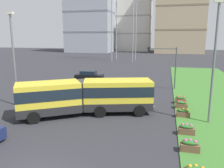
{
  "coord_description": "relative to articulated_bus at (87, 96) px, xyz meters",
  "views": [
    {
      "loc": [
        5.84,
        -8.29,
        6.7
      ],
      "look_at": [
        0.68,
        13.01,
        2.2
      ],
      "focal_mm": 36.16,
      "sensor_mm": 36.0,
      "label": 1
    }
  ],
  "objects": [
    {
      "name": "streetlight_median",
      "position": [
        10.2,
        0.22,
        3.48
      ],
      "size": [
        0.7,
        0.28,
        9.38
      ],
      "color": "slate",
      "rests_on": "ground"
    },
    {
      "name": "streetlight_left",
      "position": [
        -7.63,
        0.78,
        3.32
      ],
      "size": [
        0.7,
        0.28,
        9.05
      ],
      "color": "slate",
      "rests_on": "ground"
    },
    {
      "name": "flower_planter_2",
      "position": [
        8.3,
        -2.49,
        -1.23
      ],
      "size": [
        1.1,
        0.56,
        0.74
      ],
      "color": "brown",
      "rests_on": "grass_median"
    },
    {
      "name": "flower_planter_1",
      "position": [
        8.3,
        -5.02,
        -1.23
      ],
      "size": [
        1.1,
        0.56,
        0.74
      ],
      "color": "brown",
      "rests_on": "grass_median"
    },
    {
      "name": "articulated_bus",
      "position": [
        0.0,
        0.0,
        0.0
      ],
      "size": [
        11.63,
        7.14,
        3.0
      ],
      "color": "yellow",
      "rests_on": "ground"
    },
    {
      "name": "car_black_sedan",
      "position": [
        -5.17,
        15.38,
        -0.9
      ],
      "size": [
        4.48,
        2.2,
        1.58
      ],
      "color": "black",
      "rests_on": "ground"
    },
    {
      "name": "apartment_tower_westcentre",
      "position": [
        -10.59,
        101.53,
        23.63
      ],
      "size": [
        17.35,
        16.71,
        50.53
      ],
      "color": "silver",
      "rests_on": "ground"
    },
    {
      "name": "flower_planter_3",
      "position": [
        8.3,
        1.14,
        -1.23
      ],
      "size": [
        1.1,
        0.56,
        0.74
      ],
      "color": "brown",
      "rests_on": "grass_median"
    },
    {
      "name": "apartment_tower_centre",
      "position": [
        11.56,
        89.86,
        17.9
      ],
      "size": [
        20.83,
        17.07,
        39.07
      ],
      "color": "tan",
      "rests_on": "ground"
    },
    {
      "name": "flower_planter_5",
      "position": [
        8.3,
        5.43,
        -1.23
      ],
      "size": [
        1.1,
        0.56,
        0.74
      ],
      "color": "brown",
      "rests_on": "grass_median"
    },
    {
      "name": "flower_planter_4",
      "position": [
        8.3,
        3.65,
        -1.23
      ],
      "size": [
        1.1,
        0.56,
        0.74
      ],
      "color": "brown",
      "rests_on": "grass_median"
    },
    {
      "name": "traffic_light_far_right",
      "position": [
        6.58,
        12.15,
        2.18
      ],
      "size": [
        3.89,
        0.28,
        5.51
      ],
      "color": "#474C51",
      "rests_on": "ground"
    },
    {
      "name": "transmission_pylon",
      "position": [
        -5.57,
        47.6,
        14.79
      ],
      "size": [
        9.0,
        6.24,
        30.05
      ],
      "color": "gray",
      "rests_on": "ground"
    },
    {
      "name": "apartment_tower_west",
      "position": [
        -29.13,
        88.36,
        16.3
      ],
      "size": [
        21.02,
        19.84,
        35.87
      ],
      "color": "#9EA3AD",
      "rests_on": "ground"
    }
  ]
}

